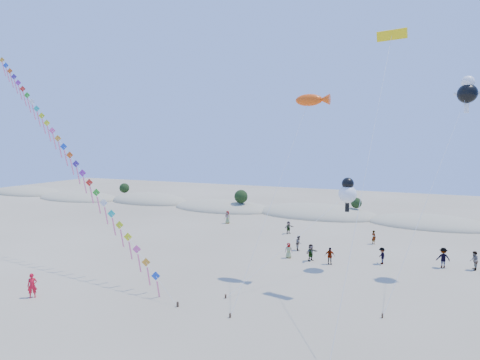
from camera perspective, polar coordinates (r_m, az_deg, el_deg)
name	(u,v)px	position (r m, az deg, el deg)	size (l,w,h in m)	color
ground	(127,359)	(24.01, -15.79, -23.30)	(160.00, 160.00, 0.00)	gray
dune_ridge	(323,215)	(63.60, 11.69, -4.87)	(145.30, 11.49, 5.57)	tan
kite_train	(61,144)	(42.27, -24.06, 4.67)	(31.38, 10.91, 22.03)	#3F2D1E
fish_kite	(312,100)	(34.36, 10.26, 11.08)	(4.22, 11.01, 15.41)	#3F2D1E
cartoon_kite_low	(347,192)	(36.95, 15.04, -1.66)	(7.87, 11.46, 8.29)	#3F2D1E
cartoon_kite_high	(467,92)	(38.92, 29.61, 10.88)	(6.44, 12.58, 16.90)	#3F2D1E
parafoil_kite	(391,40)	(33.39, 20.67, 18.13)	(2.83, 14.58, 19.81)	#3F2D1E
flyer_foreground	(32,286)	(34.11, -27.45, -13.19)	(0.66, 0.43, 1.81)	red
beachgoers	(355,247)	(42.77, 16.05, -9.11)	(31.10, 13.89, 1.85)	slate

